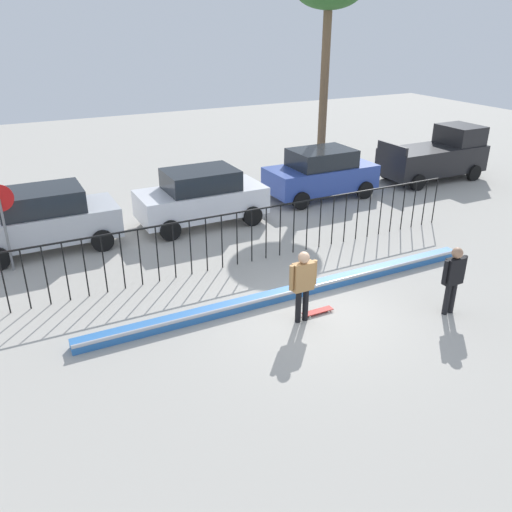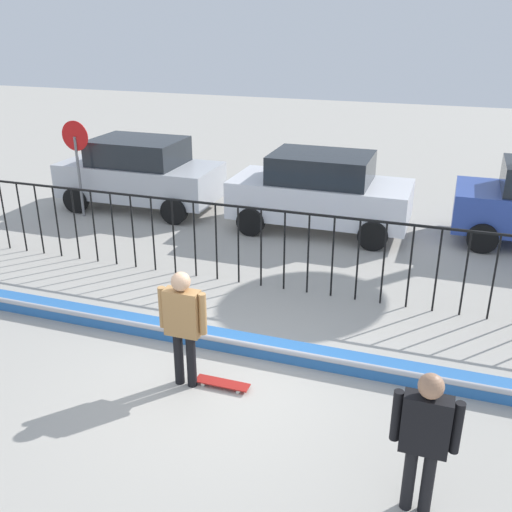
# 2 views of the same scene
# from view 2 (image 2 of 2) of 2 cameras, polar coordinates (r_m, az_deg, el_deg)

# --- Properties ---
(ground_plane) EXTENTS (60.00, 60.00, 0.00)m
(ground_plane) POSITION_cam_2_polar(r_m,az_deg,el_deg) (8.64, -3.81, -12.49)
(ground_plane) COLOR #ADA89E
(bowl_coping_ledge) EXTENTS (11.00, 0.40, 0.27)m
(bowl_coping_ledge) POSITION_cam_2_polar(r_m,az_deg,el_deg) (9.36, -1.43, -8.53)
(bowl_coping_ledge) COLOR #2D6BB7
(bowl_coping_ledge) RESTS_ON ground
(perimeter_fence) EXTENTS (14.04, 0.04, 1.61)m
(perimeter_fence) POSITION_cam_2_polar(r_m,az_deg,el_deg) (11.00, 2.81, 1.50)
(perimeter_fence) COLOR black
(perimeter_fence) RESTS_ON ground
(skateboarder) EXTENTS (0.72, 0.27, 1.77)m
(skateboarder) POSITION_cam_2_polar(r_m,az_deg,el_deg) (8.15, -7.18, -6.16)
(skateboarder) COLOR black
(skateboarder) RESTS_ON ground
(skateboard) EXTENTS (0.80, 0.20, 0.07)m
(skateboard) POSITION_cam_2_polar(r_m,az_deg,el_deg) (8.57, -3.32, -12.32)
(skateboard) COLOR #A51E19
(skateboard) RESTS_ON ground
(camera_operator) EXTENTS (0.70, 0.26, 1.72)m
(camera_operator) POSITION_cam_2_polar(r_m,az_deg,el_deg) (6.42, 16.20, -16.21)
(camera_operator) COLOR black
(camera_operator) RESTS_ON ground
(parked_car_silver) EXTENTS (4.30, 2.12, 1.90)m
(parked_car_silver) POSITION_cam_2_polar(r_m,az_deg,el_deg) (16.24, -11.29, 7.97)
(parked_car_silver) COLOR #B7BABF
(parked_car_silver) RESTS_ON ground
(parked_car_white) EXTENTS (4.30, 2.12, 1.90)m
(parked_car_white) POSITION_cam_2_polar(r_m,az_deg,el_deg) (14.32, 6.31, 6.30)
(parked_car_white) COLOR silver
(parked_car_white) RESTS_ON ground
(stop_sign) EXTENTS (0.76, 0.07, 2.50)m
(stop_sign) POSITION_cam_2_polar(r_m,az_deg,el_deg) (15.74, -17.11, 9.36)
(stop_sign) COLOR slate
(stop_sign) RESTS_ON ground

